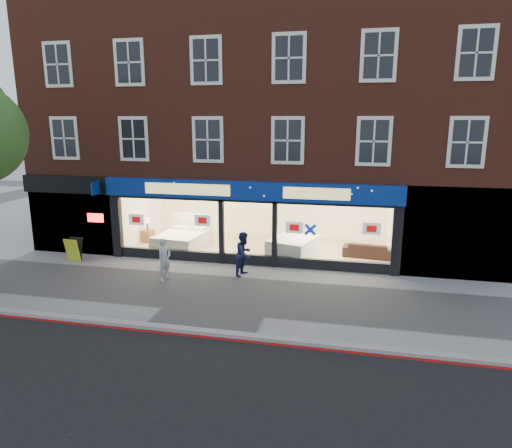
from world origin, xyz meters
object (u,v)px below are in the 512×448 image
(a_board, at_px, (74,250))
(pedestrian_blue, at_px, (244,254))
(pedestrian_grey, at_px, (164,259))
(mattress_stack, at_px, (293,247))
(sofa, at_px, (368,250))
(display_bed, at_px, (182,239))

(a_board, relative_size, pedestrian_blue, 0.59)
(a_board, xyz_separation_m, pedestrian_grey, (4.44, -1.29, 0.29))
(pedestrian_grey, bearing_deg, a_board, 96.38)
(a_board, bearing_deg, mattress_stack, 18.71)
(a_board, bearing_deg, sofa, 18.06)
(mattress_stack, distance_m, pedestrian_grey, 5.32)
(pedestrian_blue, bearing_deg, sofa, -38.65)
(a_board, height_order, pedestrian_grey, pedestrian_grey)
(pedestrian_grey, bearing_deg, display_bed, 34.61)
(a_board, distance_m, pedestrian_blue, 7.05)
(sofa, xyz_separation_m, a_board, (-11.50, -2.76, 0.08))
(mattress_stack, relative_size, a_board, 2.46)
(mattress_stack, height_order, pedestrian_blue, pedestrian_blue)
(mattress_stack, bearing_deg, a_board, -165.86)
(a_board, bearing_deg, pedestrian_grey, -11.61)
(pedestrian_grey, bearing_deg, mattress_stack, -27.27)
(sofa, distance_m, pedestrian_blue, 5.35)
(display_bed, relative_size, a_board, 2.64)
(a_board, bearing_deg, pedestrian_blue, 3.20)
(sofa, bearing_deg, pedestrian_grey, 36.93)
(display_bed, bearing_deg, sofa, 8.44)
(sofa, distance_m, pedestrian_grey, 8.15)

